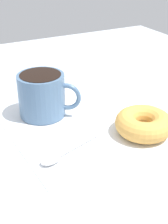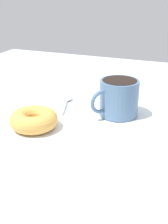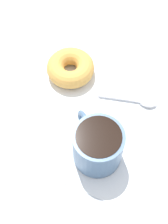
# 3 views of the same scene
# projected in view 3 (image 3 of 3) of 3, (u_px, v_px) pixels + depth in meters

# --- Properties ---
(ground_plane) EXTENTS (1.20, 1.20, 0.02)m
(ground_plane) POSITION_uv_depth(u_px,v_px,m) (96.00, 123.00, 0.65)
(ground_plane) COLOR #B2BCC6
(napkin) EXTENTS (0.30, 0.30, 0.00)m
(napkin) POSITION_uv_depth(u_px,v_px,m) (84.00, 117.00, 0.64)
(napkin) COLOR white
(napkin) RESTS_ON ground_plane
(coffee_cup) EXTENTS (0.11, 0.10, 0.09)m
(coffee_cup) POSITION_uv_depth(u_px,v_px,m) (97.00, 145.00, 0.56)
(coffee_cup) COLOR slate
(coffee_cup) RESTS_ON napkin
(donut) EXTENTS (0.10, 0.10, 0.04)m
(donut) POSITION_uv_depth(u_px,v_px,m) (70.00, 68.00, 0.68)
(donut) COLOR gold
(donut) RESTS_ON napkin
(spoon) EXTENTS (0.12, 0.05, 0.01)m
(spoon) POSITION_uv_depth(u_px,v_px,m) (141.00, 102.00, 0.65)
(spoon) COLOR silver
(spoon) RESTS_ON napkin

